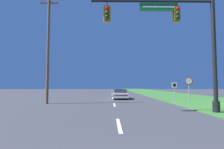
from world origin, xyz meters
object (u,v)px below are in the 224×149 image
car_ahead (120,94)px  route_sign_post (174,87)px  stop_sign (189,84)px  utility_pole_near (48,46)px  signal_mast (185,36)px

car_ahead → route_sign_post: bearing=-34.3°
car_ahead → stop_sign: stop_sign is taller
car_ahead → route_sign_post: (5.69, -3.88, 0.92)m
utility_pole_near → signal_mast: bearing=-27.3°
car_ahead → route_sign_post: 6.95m
car_ahead → signal_mast: bearing=-73.5°
car_ahead → utility_pole_near: 10.82m
signal_mast → car_ahead: (-3.50, 11.79, -4.34)m
route_sign_post → utility_pole_near: size_ratio=0.19×
signal_mast → utility_pole_near: size_ratio=0.77×
utility_pole_near → car_ahead: bearing=40.0°
signal_mast → car_ahead: signal_mast is taller
stop_sign → route_sign_post: (-0.45, 2.51, -0.34)m
signal_mast → route_sign_post: (2.19, 7.91, -3.41)m
stop_sign → signal_mast: bearing=-116.1°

